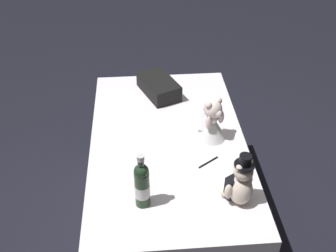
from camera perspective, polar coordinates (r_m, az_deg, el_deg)
ground_plane at (r=2.75m, az=0.00°, el=-13.83°), size 12.00×12.00×0.00m
reception_table at (r=2.47m, az=0.00°, el=-8.56°), size 1.40×0.84×0.73m
teddy_bear_groom at (r=1.87m, az=10.01°, el=-7.94°), size 0.15×0.15×0.28m
teddy_bear_bride at (r=2.20m, az=5.93°, el=0.87°), size 0.22×0.20×0.25m
champagne_bottle at (r=1.82m, az=-3.65°, el=-8.14°), size 0.07×0.07×0.29m
signing_pen at (r=2.10m, az=5.56°, el=-5.11°), size 0.08×0.12×0.01m
gift_case_black at (r=2.58m, az=-1.30°, el=5.55°), size 0.35×0.28×0.10m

